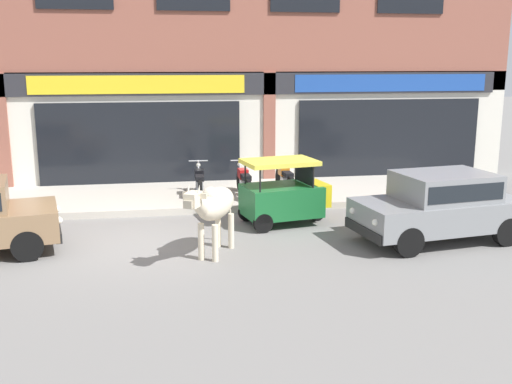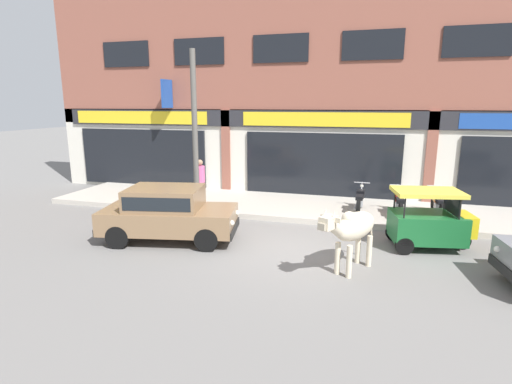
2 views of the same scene
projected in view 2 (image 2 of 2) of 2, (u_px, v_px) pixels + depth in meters
ground_plane at (292, 249)px, 10.19m from camera, size 90.00×90.00×0.00m
sidewalk at (314, 208)px, 13.84m from camera, size 19.00×3.42×0.17m
shop_building at (325, 81)px, 14.74m from camera, size 23.00×1.40×9.34m
cow at (353, 228)px, 8.63m from camera, size 1.24×1.96×1.61m
car_0 at (168, 211)px, 10.66m from camera, size 3.80×2.24×1.46m
auto_rickshaw at (430, 223)px, 10.11m from camera, size 2.10×1.46×1.52m
motorcycle_0 at (360, 200)px, 12.92m from camera, size 0.52×1.81×0.88m
motorcycle_1 at (399, 204)px, 12.51m from camera, size 0.52×1.81×0.88m
motorcycle_2 at (438, 205)px, 12.38m from camera, size 0.52×1.81×0.88m
pedestrian at (200, 177)px, 13.61m from camera, size 0.32×0.48×1.60m
utility_pole at (195, 132)px, 12.95m from camera, size 0.18×0.18×5.13m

